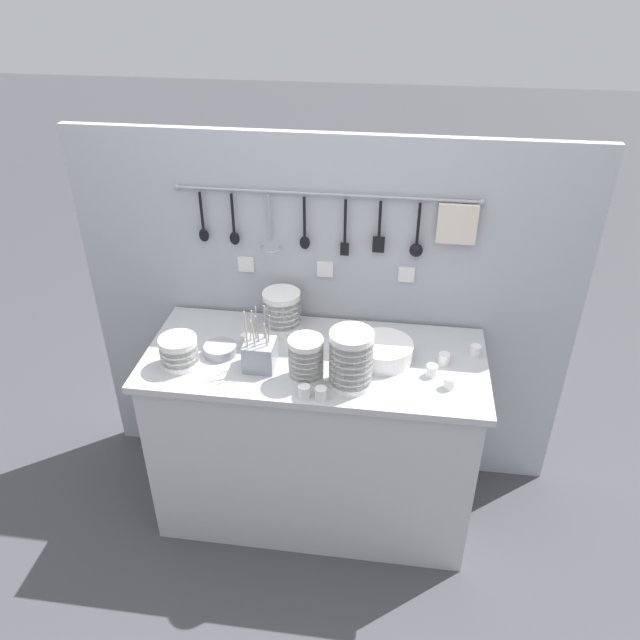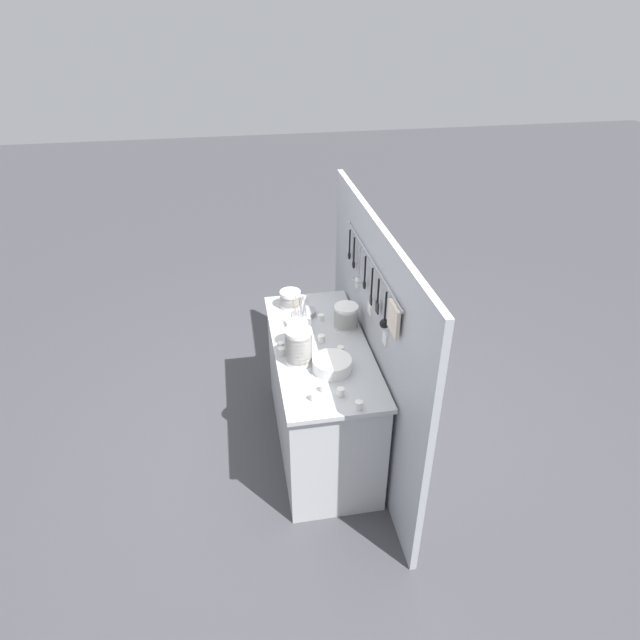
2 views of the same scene
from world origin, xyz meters
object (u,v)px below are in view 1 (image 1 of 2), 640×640
at_px(bowl_stack_back_corner, 351,359).
at_px(cup_back_left, 306,349).
at_px(cup_back_right, 475,351).
at_px(cup_by_caddy, 449,383).
at_px(bowl_stack_nested_right, 179,352).
at_px(cup_front_right, 444,359).
at_px(cup_edge_far, 321,393).
at_px(bowl_stack_short_front, 306,359).
at_px(cup_centre, 305,391).
at_px(bowl_stack_tall_left, 282,310).
at_px(steel_mixing_bowl, 220,350).
at_px(cup_beside_plates, 246,339).
at_px(plate_stack, 383,351).
at_px(cup_edge_near, 432,371).
at_px(cup_mid_row, 345,339).
at_px(cup_front_left, 175,345).
at_px(cutlery_caddy, 260,354).

distance_m(bowl_stack_back_corner, cup_back_left, 0.28).
xyz_separation_m(cup_back_right, cup_by_caddy, (-0.11, -0.23, 0.00)).
bearing_deg(bowl_stack_nested_right, bowl_stack_back_corner, -2.91).
bearing_deg(cup_back_right, cup_front_right, -149.89).
relative_size(bowl_stack_back_corner, cup_edge_far, 4.98).
relative_size(bowl_stack_short_front, cup_centre, 3.81).
bearing_deg(bowl_stack_nested_right, bowl_stack_tall_left, 43.70).
distance_m(steel_mixing_bowl, cup_beside_plates, 0.12).
xyz_separation_m(cup_back_left, cup_beside_plates, (-0.26, 0.04, 0.00)).
height_order(bowl_stack_nested_right, cup_edge_far, bowl_stack_nested_right).
xyz_separation_m(cup_back_right, cup_back_left, (-0.69, -0.09, 0.00)).
relative_size(bowl_stack_back_corner, cup_front_right, 4.98).
bearing_deg(cup_front_right, steel_mixing_bowl, -176.38).
distance_m(plate_stack, cup_front_right, 0.24).
height_order(steel_mixing_bowl, cup_edge_near, cup_edge_near).
distance_m(plate_stack, cup_edge_near, 0.21).
height_order(bowl_stack_nested_right, plate_stack, bowl_stack_nested_right).
height_order(cup_edge_near, cup_mid_row, same).
height_order(steel_mixing_bowl, cup_front_left, cup_front_left).
xyz_separation_m(plate_stack, cup_beside_plates, (-0.58, 0.03, -0.02)).
distance_m(bowl_stack_tall_left, cup_centre, 0.50).
bearing_deg(plate_stack, cup_back_left, -178.37).
bearing_deg(cup_back_right, cup_mid_row, 178.96).
relative_size(plate_stack, cup_centre, 5.05).
distance_m(cutlery_caddy, cup_front_right, 0.74).
xyz_separation_m(plate_stack, cutlery_caddy, (-0.48, -0.12, 0.02)).
relative_size(bowl_stack_tall_left, cup_front_left, 3.64).
bearing_deg(cup_edge_far, cup_back_right, 31.64).
relative_size(cutlery_caddy, cup_back_right, 5.83).
distance_m(cup_front_left, cup_beside_plates, 0.30).
bearing_deg(cup_mid_row, cup_back_right, -1.04).
bearing_deg(cup_mid_row, cup_front_right, -11.70).
distance_m(cup_centre, cup_beside_plates, 0.43).
xyz_separation_m(cup_front_right, cup_beside_plates, (-0.82, 0.03, 0.00)).
distance_m(plate_stack, cup_edge_far, 0.36).
distance_m(bowl_stack_short_front, cup_mid_row, 0.29).
relative_size(steel_mixing_bowl, cup_by_caddy, 2.84).
bearing_deg(cup_beside_plates, cup_centre, -46.46).
bearing_deg(cup_centre, cup_by_caddy, 13.48).
bearing_deg(cup_by_caddy, bowl_stack_tall_left, 154.49).
height_order(cutlery_caddy, cup_back_right, cutlery_caddy).
bearing_deg(cup_beside_plates, plate_stack, -3.15).
xyz_separation_m(plate_stack, cup_back_right, (0.37, 0.08, -0.02)).
height_order(cutlery_caddy, cup_front_right, cutlery_caddy).
xyz_separation_m(cup_edge_far, cup_mid_row, (0.05, 0.37, 0.00)).
relative_size(cup_edge_far, cup_centre, 1.00).
bearing_deg(bowl_stack_short_front, bowl_stack_nested_right, 178.00).
xyz_separation_m(steel_mixing_bowl, cup_back_left, (0.35, 0.05, 0.00)).
bearing_deg(cup_front_right, bowl_stack_nested_right, -171.66).
bearing_deg(bowl_stack_short_front, bowl_stack_back_corner, -5.60).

